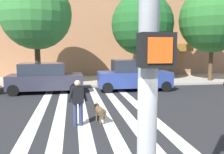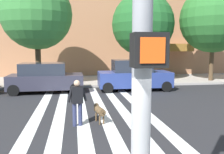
{
  "view_description": "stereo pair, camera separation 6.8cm",
  "coord_description": "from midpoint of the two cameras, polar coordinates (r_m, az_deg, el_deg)",
  "views": [
    {
      "loc": [
        -0.62,
        -2.91,
        2.77
      ],
      "look_at": [
        1.36,
        9.28,
        1.27
      ],
      "focal_mm": 39.4,
      "sensor_mm": 36.0,
      "label": 1
    },
    {
      "loc": [
        -0.55,
        -2.92,
        2.77
      ],
      "look_at": [
        1.36,
        9.28,
        1.27
      ],
      "focal_mm": 39.4,
      "sensor_mm": 36.0,
      "label": 2
    }
  ],
  "objects": [
    {
      "name": "ground_plane",
      "position": [
        10.25,
        -5.68,
        -8.81
      ],
      "size": [
        160.0,
        160.0,
        0.0
      ],
      "primitive_type": "plane",
      "color": "#232326"
    },
    {
      "name": "sidewalk_far",
      "position": [
        19.98,
        -7.47,
        -0.9
      ],
      "size": [
        80.0,
        6.0,
        0.15
      ],
      "primitive_type": "cube",
      "color": "#A09890",
      "rests_on": "ground_plane"
    },
    {
      "name": "crosswalk_stripes",
      "position": [
        10.26,
        -4.55,
        -8.76
      ],
      "size": [
        4.95,
        13.28,
        0.01
      ],
      "color": "silver",
      "rests_on": "ground_plane"
    },
    {
      "name": "parked_car_behind_first",
      "position": [
        15.63,
        -15.42,
        -0.23
      ],
      "size": [
        4.49,
        2.05,
        1.81
      ],
      "color": "#2E2C3A",
      "rests_on": "ground_plane"
    },
    {
      "name": "parked_car_third_in_line",
      "position": [
        16.01,
        4.84,
        0.32
      ],
      "size": [
        4.69,
        2.12,
        1.98
      ],
      "color": "navy",
      "rests_on": "ground_plane"
    },
    {
      "name": "street_tree_nearest",
      "position": [
        18.26,
        -17.31,
        13.74
      ],
      "size": [
        4.9,
        4.9,
        7.35
      ],
      "color": "#4C3823",
      "rests_on": "sidewalk_far"
    },
    {
      "name": "street_tree_middle",
      "position": [
        19.63,
        6.97,
        12.04
      ],
      "size": [
        4.84,
        4.84,
        6.82
      ],
      "color": "#4C3823",
      "rests_on": "sidewalk_far"
    },
    {
      "name": "street_tree_further",
      "position": [
        21.03,
        22.27,
        12.32
      ],
      "size": [
        5.18,
        5.18,
        7.38
      ],
      "color": "#4C3823",
      "rests_on": "sidewalk_far"
    },
    {
      "name": "pedestrian_dog_walker",
      "position": [
        8.73,
        -8.17,
        -5.36
      ],
      "size": [
        0.71,
        0.31,
        1.64
      ],
      "color": "#282D4C",
      "rests_on": "ground_plane"
    },
    {
      "name": "dog_on_leash",
      "position": [
        9.18,
        -3.08,
        -7.79
      ],
      "size": [
        0.4,
        1.06,
        0.65
      ],
      "color": "brown",
      "rests_on": "ground_plane"
    }
  ]
}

